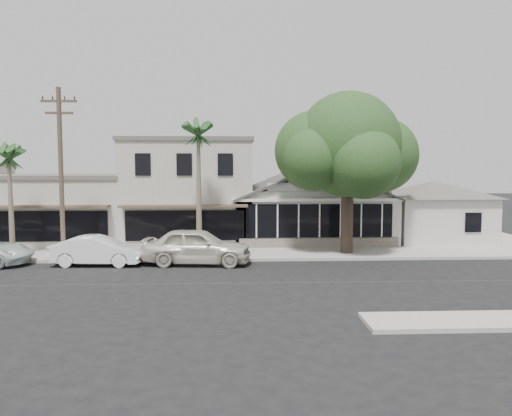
{
  "coord_description": "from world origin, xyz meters",
  "views": [
    {
      "loc": [
        -0.12,
        -20.94,
        4.97
      ],
      "look_at": [
        1.1,
        6.0,
        2.73
      ],
      "focal_mm": 35.0,
      "sensor_mm": 36.0,
      "label": 1
    }
  ],
  "objects_px": {
    "utility_pole": "(61,170)",
    "car_0": "(197,246)",
    "shade_tree": "(346,148)",
    "car_1": "(98,251)"
  },
  "relations": [
    {
      "from": "utility_pole",
      "to": "car_1",
      "type": "relative_size",
      "value": 1.99
    },
    {
      "from": "utility_pole",
      "to": "shade_tree",
      "type": "bearing_deg",
      "value": 6.36
    },
    {
      "from": "car_0",
      "to": "shade_tree",
      "type": "bearing_deg",
      "value": -66.97
    },
    {
      "from": "car_0",
      "to": "car_1",
      "type": "distance_m",
      "value": 5.0
    },
    {
      "from": "car_0",
      "to": "utility_pole",
      "type": "bearing_deg",
      "value": 87.74
    },
    {
      "from": "utility_pole",
      "to": "car_0",
      "type": "height_order",
      "value": "utility_pole"
    },
    {
      "from": "utility_pole",
      "to": "shade_tree",
      "type": "relative_size",
      "value": 0.99
    },
    {
      "from": "car_1",
      "to": "car_0",
      "type": "bearing_deg",
      "value": -86.69
    },
    {
      "from": "utility_pole",
      "to": "shade_tree",
      "type": "xyz_separation_m",
      "value": [
        15.17,
        1.69,
        1.22
      ]
    },
    {
      "from": "car_0",
      "to": "car_1",
      "type": "bearing_deg",
      "value": 95.39
    }
  ]
}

